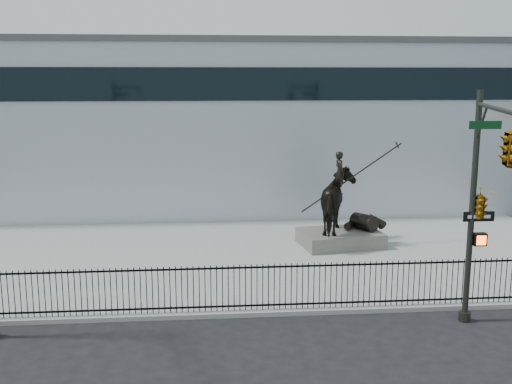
{
  "coord_description": "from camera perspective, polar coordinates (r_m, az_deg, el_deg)",
  "views": [
    {
      "loc": [
        -0.84,
        -16.47,
        7.4
      ],
      "look_at": [
        1.07,
        6.0,
        3.01
      ],
      "focal_mm": 42.0,
      "sensor_mm": 36.0,
      "label": 1
    }
  ],
  "objects": [
    {
      "name": "traffic_signal_right",
      "position": [
        16.4,
        21.66,
        1.3
      ],
      "size": [
        2.17,
        6.86,
        7.0
      ],
      "color": "black",
      "rests_on": "ground"
    },
    {
      "name": "statue_plinth",
      "position": [
        26.29,
        8.02,
        -4.38
      ],
      "size": [
        3.68,
        2.81,
        0.63
      ],
      "primitive_type": "cube",
      "rotation": [
        0.0,
        0.0,
        0.16
      ],
      "color": "#4F4D49",
      "rests_on": "plaza"
    },
    {
      "name": "plaza",
      "position": [
        24.6,
        -2.7,
        -6.32
      ],
      "size": [
        30.0,
        12.0,
        0.15
      ],
      "primitive_type": "cube",
      "color": "gray",
      "rests_on": "ground"
    },
    {
      "name": "building",
      "position": [
        36.59,
        -3.55,
        6.45
      ],
      "size": [
        44.0,
        14.0,
        9.0
      ],
      "primitive_type": "cube",
      "color": "#B1B8C1",
      "rests_on": "ground"
    },
    {
      "name": "picket_fence",
      "position": [
        18.89,
        -2.04,
        -9.1
      ],
      "size": [
        22.1,
        0.1,
        1.5
      ],
      "color": "black",
      "rests_on": "plaza"
    },
    {
      "name": "ground",
      "position": [
        18.07,
        -1.82,
        -13.15
      ],
      "size": [
        120.0,
        120.0,
        0.0
      ],
      "primitive_type": "plane",
      "color": "black",
      "rests_on": "ground"
    },
    {
      "name": "equestrian_statue",
      "position": [
        25.93,
        8.24,
        -0.88
      ],
      "size": [
        4.27,
        2.98,
        3.66
      ],
      "rotation": [
        0.0,
        0.0,
        0.16
      ],
      "color": "black",
      "rests_on": "statue_plinth"
    }
  ]
}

